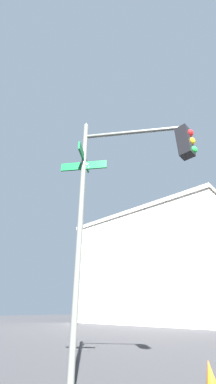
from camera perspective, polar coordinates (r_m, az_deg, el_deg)
traffic_signal_near at (r=5.07m, az=5.93°, el=4.59°), size 2.65×1.96×5.54m
building_stucco at (r=33.77m, az=20.23°, el=-19.17°), size 17.04×26.16×10.69m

